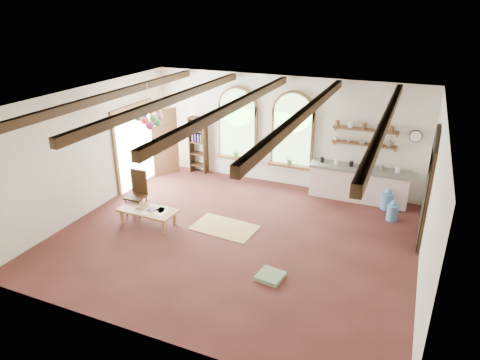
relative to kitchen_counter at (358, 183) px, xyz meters
The scene contains 27 objects.
floor 3.97m from the kitchen_counter, 125.71° to the right, with size 8.00×8.00×0.00m, color #572624.
ceiling_beams 4.73m from the kitchen_counter, 125.71° to the right, with size 6.20×6.80×0.18m, color #362411, non-canonical shape.
window_left 3.88m from the kitchen_counter, behind, with size 1.30×0.28×2.20m.
window_right 2.32m from the kitchen_counter, behind, with size 1.30×0.28×2.20m.
left_doorway 6.44m from the kitchen_counter, 167.37° to the right, with size 0.10×1.90×2.50m, color brown.
right_doorway 2.45m from the kitchen_counter, 45.86° to the right, with size 0.10×1.30×2.40m, color black.
kitchen_counter is the anchor object (origin of this frame).
wall_shelf_lower 1.09m from the kitchen_counter, 90.00° to the left, with size 1.70×0.24×0.04m, color brown.
wall_shelf_upper 1.49m from the kitchen_counter, 90.00° to the left, with size 1.70×0.24×0.04m, color brown.
wall_clock 1.91m from the kitchen_counter, 11.31° to the left, with size 0.32×0.32×0.04m, color black.
bookshelf 5.02m from the kitchen_counter, behind, with size 0.53×0.32×1.80m.
coffee_table 5.69m from the kitchen_counter, 142.33° to the right, with size 1.44×0.70×0.41m.
side_chair 5.96m from the kitchen_counter, 148.90° to the right, with size 0.47×0.47×1.15m.
floor_mat 4.00m from the kitchen_counter, 132.86° to the right, with size 1.53×0.94×0.02m, color tan.
floor_cushion 4.53m from the kitchen_counter, 102.84° to the right, with size 0.49×0.49×0.09m, color gray.
water_jug_a 0.88m from the kitchen_counter, 20.22° to the right, with size 0.30×0.30×0.57m.
water_jug_b 1.37m from the kitchen_counter, 41.99° to the right, with size 0.28×0.28×0.55m.
balloon_cluster 5.90m from the kitchen_counter, 158.05° to the right, with size 0.70×0.81×1.14m.
table_book 5.93m from the kitchen_counter, 144.33° to the right, with size 0.18×0.26×0.02m, color olive.
tablet 5.57m from the kitchen_counter, 141.90° to the right, with size 0.19×0.27×0.01m, color black.
potted_plant_left 3.72m from the kitchen_counter, behind, with size 0.27×0.23×0.30m, color #598C4C.
potted_plant_right 2.04m from the kitchen_counter, behind, with size 0.27×0.23×0.30m, color #598C4C.
shelf_cup_a 1.38m from the kitchen_counter, 166.50° to the left, with size 0.12×0.10×0.10m, color white.
shelf_cup_b 1.22m from the kitchen_counter, 155.77° to the left, with size 0.10×0.10×0.09m, color beige.
shelf_bowl_a 1.14m from the kitchen_counter, 105.52° to the left, with size 0.22×0.22×0.05m, color beige.
shelf_bowl_b 1.18m from the kitchen_counter, 30.96° to the left, with size 0.20×0.20×0.06m, color #8C664C.
shelf_vase 1.37m from the kitchen_counter, 15.48° to the left, with size 0.18×0.18×0.19m, color slate.
Camera 1 is at (3.51, -7.96, 5.10)m, focal length 32.00 mm.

